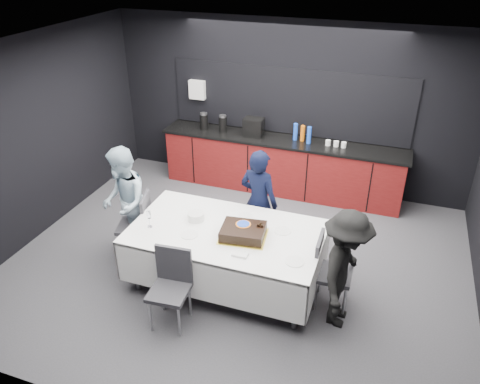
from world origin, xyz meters
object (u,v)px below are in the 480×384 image
Objects in this scene: plate_stack at (196,216)px; chair_right at (327,267)px; person_right at (344,270)px; champagne_flute at (149,216)px; person_center at (259,202)px; cake_assembly at (243,232)px; chair_near at (171,281)px; person_left at (124,203)px; party_table at (226,240)px; chair_left at (139,221)px.

chair_right is (1.68, -0.08, -0.30)m from plate_stack.
plate_stack is at bearing 85.09° from person_right.
person_center is at bearing 44.31° from champagne_flute.
person_center is (-0.08, 0.87, -0.09)m from cake_assembly.
chair_near is at bearing 85.67° from person_center.
person_center is at bearing 78.76° from person_left.
person_center reaches higher than cake_assembly.
party_table is 1.33m from chair_left.
champagne_flute is 0.15× the size of person_center.
person_right is at bearing -47.34° from chair_right.
chair_near is 1.54m from person_left.
champagne_flute reaches higher than chair_near.
person_center reaches higher than champagne_flute.
person_right is (1.89, -0.31, -0.11)m from plate_stack.
person_center is at bearing 79.12° from party_table.
champagne_flute is at bearing -165.87° from party_table.
cake_assembly is at bearing 50.48° from person_left.
chair_left is 1.00× the size of chair_right.
champagne_flute is at bearing -43.89° from chair_left.
plate_stack is (-0.44, 0.10, 0.19)m from party_table.
party_table is 1.53× the size of person_center.
person_left reaches higher than cake_assembly.
cake_assembly reaches higher than chair_near.
chair_left and chair_right have the same top height.
person_right is at bearing -9.20° from plate_stack.
party_table is 0.83m from person_center.
person_center is (0.60, 0.71, -0.07)m from plate_stack.
champagne_flute is 0.24× the size of chair_near.
chair_left is at bearing 176.93° from chair_right.
chair_left and chair_near have the same top height.
chair_right is at bearing 54.82° from person_left.
person_right is at bearing 18.56° from chair_near.
person_left is at bearing 173.57° from party_table.
chair_near is 1.91m from person_right.
chair_near is 1.71m from person_center.
person_left is at bearing 87.09° from person_right.
person_left is (-1.75, 0.23, -0.07)m from cake_assembly.
champagne_flute is (-0.47, -0.33, 0.11)m from plate_stack.
person_right is at bearing -7.00° from cake_assembly.
chair_left reaches higher than plate_stack.
plate_stack is at bearing 177.40° from chair_right.
person_right is at bearing 50.62° from person_left.
person_right is (1.80, 0.60, 0.19)m from chair_near.
party_table is 2.51× the size of chair_near.
chair_right reaches higher than plate_stack.
person_left reaches higher than person_center.
person_center is (-1.08, 0.79, 0.22)m from chair_right.
chair_near is (-0.58, -0.75, -0.31)m from cake_assembly.
party_table is 2.51× the size of chair_right.
chair_left is (-0.41, 0.39, -0.40)m from champagne_flute.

